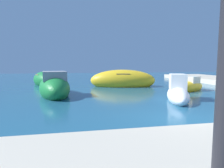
% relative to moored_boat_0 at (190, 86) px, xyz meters
% --- Properties ---
extents(ground, '(80.00, 80.00, 0.00)m').
position_rel_moored_boat_0_xyz_m(ground, '(-4.99, -7.24, -0.35)').
color(ground, '#1E5170').
extents(moored_boat_0, '(3.58, 2.63, 1.39)m').
position_rel_moored_boat_0_xyz_m(moored_boat_0, '(0.00, 0.00, 0.00)').
color(moored_boat_0, gold).
rests_on(moored_boat_0, ground).
extents(moored_boat_2, '(2.84, 5.66, 2.08)m').
position_rel_moored_boat_0_xyz_m(moored_boat_2, '(-10.58, -0.10, 0.21)').
color(moored_boat_2, '#197233').
rests_on(moored_boat_2, ground).
extents(moored_boat_3, '(2.63, 4.06, 1.80)m').
position_rel_moored_boat_0_xyz_m(moored_boat_3, '(-3.14, -3.55, 0.10)').
color(moored_boat_3, white).
rests_on(moored_boat_3, ground).
extents(moored_boat_6, '(6.60, 3.56, 2.09)m').
position_rel_moored_boat_0_xyz_m(moored_boat_6, '(-4.61, 4.06, 0.23)').
color(moored_boat_6, gold).
rests_on(moored_boat_6, ground).
extents(moored_boat_7, '(3.78, 5.26, 1.77)m').
position_rel_moored_boat_0_xyz_m(moored_boat_7, '(-12.33, 7.23, 0.14)').
color(moored_boat_7, '#197233').
rests_on(moored_boat_7, ground).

